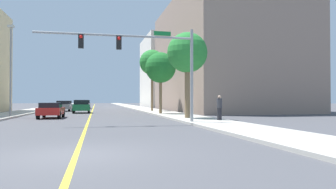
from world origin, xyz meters
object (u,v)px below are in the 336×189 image
(traffic_signal_mast, at_px, (145,54))
(street_lamp, at_px, (11,66))
(palm_mid, at_px, (161,68))
(palm_far, at_px, (152,63))
(palm_near, at_px, (187,53))
(pedestrian, at_px, (219,108))
(car_green, at_px, (81,106))
(car_red, at_px, (51,110))
(car_silver, at_px, (85,104))
(car_gray, at_px, (64,106))

(traffic_signal_mast, bearing_deg, street_lamp, 135.36)
(palm_mid, xyz_separation_m, palm_far, (0.53, 8.33, 1.48))
(street_lamp, distance_m, palm_near, 15.53)
(street_lamp, relative_size, pedestrian, 4.59)
(traffic_signal_mast, distance_m, street_lamp, 14.51)
(palm_mid, bearing_deg, pedestrian, -80.49)
(palm_near, distance_m, palm_mid, 8.35)
(traffic_signal_mast, relative_size, car_green, 2.31)
(car_green, xyz_separation_m, car_red, (-2.01, -10.54, -0.08))
(street_lamp, bearing_deg, palm_near, -23.20)
(palm_near, xyz_separation_m, palm_far, (0.04, 16.66, 1.13))
(palm_far, bearing_deg, car_silver, 118.42)
(car_silver, distance_m, pedestrian, 37.63)
(car_silver, relative_size, car_red, 1.15)
(street_lamp, xyz_separation_m, car_gray, (3.05, 15.61, -3.80))
(street_lamp, height_order, pedestrian, street_lamp)
(car_green, xyz_separation_m, car_silver, (-0.17, 18.05, -0.00))
(palm_mid, distance_m, car_green, 11.33)
(palm_near, distance_m, palm_far, 16.70)
(palm_far, relative_size, car_green, 1.84)
(traffic_signal_mast, relative_size, palm_near, 1.47)
(car_green, bearing_deg, palm_mid, -41.10)
(traffic_signal_mast, height_order, palm_far, palm_far)
(traffic_signal_mast, bearing_deg, palm_mid, 74.44)
(car_gray, xyz_separation_m, car_red, (0.53, -17.23, -0.04))
(palm_mid, distance_m, car_silver, 26.45)
(street_lamp, xyz_separation_m, car_silver, (5.42, 26.97, -3.76))
(car_gray, relative_size, car_green, 1.08)
(palm_near, relative_size, pedestrian, 3.87)
(street_lamp, distance_m, car_silver, 27.77)
(car_green, bearing_deg, pedestrian, -62.68)
(palm_mid, height_order, car_red, palm_mid)
(palm_far, distance_m, car_gray, 13.55)
(palm_near, bearing_deg, pedestrian, -65.38)
(palm_mid, distance_m, pedestrian, 12.22)
(car_gray, bearing_deg, traffic_signal_mast, -71.40)
(palm_mid, height_order, palm_far, palm_far)
(street_lamp, height_order, car_green, street_lamp)
(traffic_signal_mast, bearing_deg, car_red, 128.16)
(palm_far, distance_m, car_red, 17.16)
(pedestrian, bearing_deg, palm_mid, -49.75)
(car_silver, xyz_separation_m, pedestrian, (10.27, -36.20, 0.23))
(car_silver, height_order, car_red, car_silver)
(palm_mid, bearing_deg, street_lamp, -170.87)
(street_lamp, xyz_separation_m, palm_far, (14.31, 10.55, 1.78))
(traffic_signal_mast, xyz_separation_m, palm_mid, (3.45, 12.41, 0.36))
(street_lamp, xyz_separation_m, palm_near, (14.27, -6.11, 0.65))
(palm_near, xyz_separation_m, car_silver, (-8.85, 33.09, -4.41))
(car_silver, distance_m, car_red, 28.65)
(palm_mid, xyz_separation_m, pedestrian, (1.92, -11.44, -3.83))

